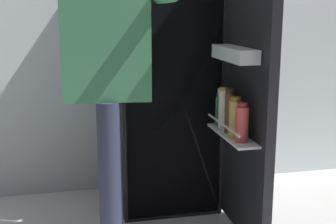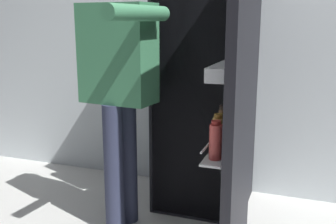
# 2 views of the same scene
# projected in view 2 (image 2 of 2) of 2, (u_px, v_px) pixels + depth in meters

# --- Properties ---
(kitchen_wall) EXTENTS (4.40, 0.10, 2.54)m
(kitchen_wall) POSITION_uv_depth(u_px,v_px,m) (219.00, 21.00, 2.90)
(kitchen_wall) COLOR silver
(kitchen_wall) RESTS_ON ground_plane
(refrigerator) EXTENTS (0.66, 1.16, 1.72)m
(refrigerator) POSITION_uv_depth(u_px,v_px,m) (208.00, 85.00, 2.63)
(refrigerator) COLOR black
(refrigerator) RESTS_ON ground_plane
(person) EXTENTS (0.54, 0.76, 1.61)m
(person) POSITION_uv_depth(u_px,v_px,m) (120.00, 75.00, 2.32)
(person) COLOR #2D334C
(person) RESTS_ON ground_plane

